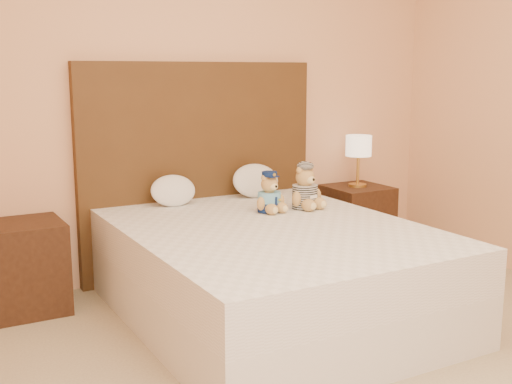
{
  "coord_description": "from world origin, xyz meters",
  "views": [
    {
      "loc": [
        -1.84,
        -1.92,
        1.44
      ],
      "look_at": [
        0.04,
        1.45,
        0.71
      ],
      "focal_mm": 45.0,
      "sensor_mm": 36.0,
      "label": 1
    }
  ],
  "objects_px": {
    "teddy_police": "(269,192)",
    "lamp": "(359,148)",
    "pillow_right": "(256,179)",
    "nightstand_left": "(26,267)",
    "pillow_left": "(173,189)",
    "nightstand_right": "(356,221)",
    "bed": "(271,272)",
    "teddy_prisoner": "(305,187)"
  },
  "relations": [
    {
      "from": "nightstand_right",
      "to": "pillow_right",
      "type": "xyz_separation_m",
      "value": [
        -0.89,
        0.03,
        0.4
      ]
    },
    {
      "from": "bed",
      "to": "teddy_police",
      "type": "bearing_deg",
      "value": 61.75
    },
    {
      "from": "pillow_left",
      "to": "nightstand_right",
      "type": "bearing_deg",
      "value": -1.13
    },
    {
      "from": "pillow_right",
      "to": "nightstand_right",
      "type": "bearing_deg",
      "value": -1.92
    },
    {
      "from": "pillow_left",
      "to": "bed",
      "type": "bearing_deg",
      "value": -71.55
    },
    {
      "from": "bed",
      "to": "teddy_prisoner",
      "type": "distance_m",
      "value": 0.69
    },
    {
      "from": "bed",
      "to": "lamp",
      "type": "bearing_deg",
      "value": 32.62
    },
    {
      "from": "teddy_police",
      "to": "nightstand_right",
      "type": "bearing_deg",
      "value": 14.64
    },
    {
      "from": "nightstand_left",
      "to": "teddy_prisoner",
      "type": "relative_size",
      "value": 1.92
    },
    {
      "from": "nightstand_right",
      "to": "lamp",
      "type": "xyz_separation_m",
      "value": [
        -0.0,
        0.0,
        0.57
      ]
    },
    {
      "from": "bed",
      "to": "teddy_prisoner",
      "type": "height_order",
      "value": "teddy_prisoner"
    },
    {
      "from": "nightstand_right",
      "to": "teddy_prisoner",
      "type": "distance_m",
      "value": 1.03
    },
    {
      "from": "lamp",
      "to": "teddy_police",
      "type": "distance_m",
      "value": 1.18
    },
    {
      "from": "lamp",
      "to": "teddy_police",
      "type": "height_order",
      "value": "lamp"
    },
    {
      "from": "nightstand_right",
      "to": "pillow_right",
      "type": "height_order",
      "value": "pillow_right"
    },
    {
      "from": "nightstand_right",
      "to": "teddy_police",
      "type": "distance_m",
      "value": 1.23
    },
    {
      "from": "bed",
      "to": "teddy_prisoner",
      "type": "relative_size",
      "value": 6.97
    },
    {
      "from": "pillow_left",
      "to": "pillow_right",
      "type": "relative_size",
      "value": 0.87
    },
    {
      "from": "lamp",
      "to": "pillow_left",
      "type": "relative_size",
      "value": 1.27
    },
    {
      "from": "pillow_right",
      "to": "bed",
      "type": "bearing_deg",
      "value": -113.19
    },
    {
      "from": "teddy_police",
      "to": "pillow_left",
      "type": "distance_m",
      "value": 0.67
    },
    {
      "from": "lamp",
      "to": "pillow_right",
      "type": "distance_m",
      "value": 0.91
    },
    {
      "from": "nightstand_left",
      "to": "pillow_left",
      "type": "bearing_deg",
      "value": 1.77
    },
    {
      "from": "bed",
      "to": "nightstand_right",
      "type": "distance_m",
      "value": 1.48
    },
    {
      "from": "lamp",
      "to": "teddy_prisoner",
      "type": "bearing_deg",
      "value": -149.4
    },
    {
      "from": "nightstand_right",
      "to": "teddy_police",
      "type": "relative_size",
      "value": 2.13
    },
    {
      "from": "teddy_prisoner",
      "to": "pillow_left",
      "type": "relative_size",
      "value": 0.91
    },
    {
      "from": "nightstand_left",
      "to": "lamp",
      "type": "distance_m",
      "value": 2.56
    },
    {
      "from": "nightstand_right",
      "to": "bed",
      "type": "bearing_deg",
      "value": -147.38
    },
    {
      "from": "bed",
      "to": "pillow_right",
      "type": "distance_m",
      "value": 0.99
    },
    {
      "from": "lamp",
      "to": "nightstand_left",
      "type": "bearing_deg",
      "value": 180.0
    },
    {
      "from": "teddy_police",
      "to": "lamp",
      "type": "bearing_deg",
      "value": 14.64
    },
    {
      "from": "bed",
      "to": "teddy_prisoner",
      "type": "bearing_deg",
      "value": 36.08
    },
    {
      "from": "nightstand_left",
      "to": "teddy_police",
      "type": "xyz_separation_m",
      "value": [
        1.43,
        -0.46,
        0.4
      ]
    },
    {
      "from": "teddy_prisoner",
      "to": "pillow_right",
      "type": "height_order",
      "value": "teddy_prisoner"
    },
    {
      "from": "bed",
      "to": "pillow_left",
      "type": "bearing_deg",
      "value": 108.45
    },
    {
      "from": "bed",
      "to": "nightstand_left",
      "type": "relative_size",
      "value": 3.64
    },
    {
      "from": "nightstand_left",
      "to": "pillow_left",
      "type": "xyz_separation_m",
      "value": [
        0.97,
        0.03,
        0.39
      ]
    },
    {
      "from": "nightstand_left",
      "to": "pillow_right",
      "type": "height_order",
      "value": "pillow_right"
    },
    {
      "from": "bed",
      "to": "pillow_right",
      "type": "height_order",
      "value": "pillow_right"
    },
    {
      "from": "bed",
      "to": "pillow_right",
      "type": "relative_size",
      "value": 5.54
    },
    {
      "from": "pillow_right",
      "to": "nightstand_left",
      "type": "bearing_deg",
      "value": -178.93
    }
  ]
}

